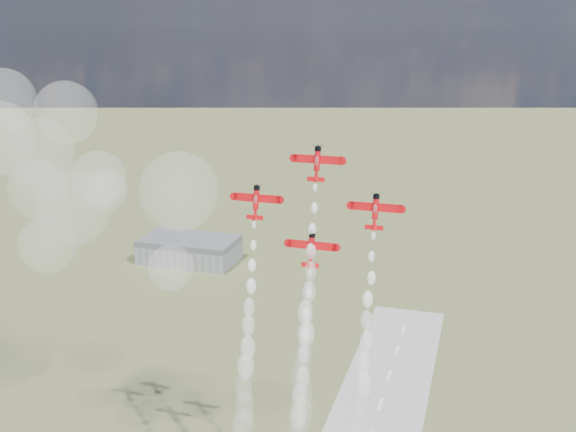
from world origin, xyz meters
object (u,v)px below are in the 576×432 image
Objects in this scene: plane_lead at (317,163)px; hangar at (189,250)px; plane_left at (256,201)px; plane_slot at (311,249)px; plane_right at (375,211)px.

hangar is at bearing 123.60° from plane_lead.
plane_left reaches higher than plane_slot.
plane_slot is (112.16, -173.07, 68.34)m from hangar.
plane_left is (98.68, -170.95, 77.55)m from hangar.
plane_right is at bearing -8.90° from plane_lead.
plane_slot is (0.00, -4.23, -18.40)m from plane_lead.
hangar is at bearing 126.32° from plane_right.
plane_lead reaches higher than hangar.
plane_lead is 1.00× the size of plane_right.
plane_slot is at bearing -171.10° from plane_right.
plane_lead reaches higher than plane_right.
plane_left is 26.98m from plane_right.
plane_right reaches higher than plane_slot.
plane_right is 16.46m from plane_slot.
hangar is 4.54× the size of plane_right.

